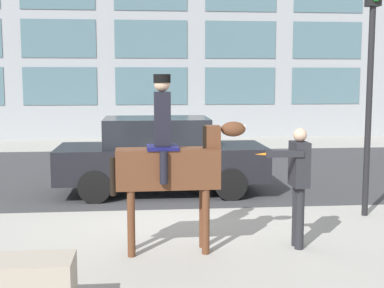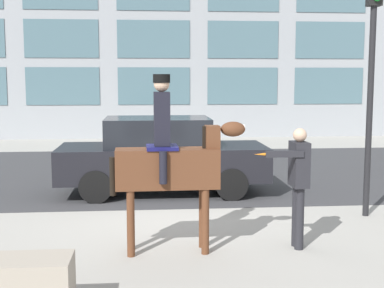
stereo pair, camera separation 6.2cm
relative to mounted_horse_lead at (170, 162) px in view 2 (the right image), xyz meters
name	(u,v)px [view 2 (the right image)]	position (x,y,z in m)	size (l,w,h in m)	color
ground_plane	(167,216)	(0.04, 1.99, -1.31)	(80.00, 80.00, 0.00)	#9E9B93
road_surface	(160,171)	(0.04, 6.74, -1.31)	(21.16, 8.50, 0.01)	#38383A
mounted_horse_lead	(170,162)	(0.00, 0.00, 0.00)	(1.94, 0.65, 2.56)	#59331E
pedestrian_bystander	(298,178)	(1.87, 0.01, -0.26)	(0.82, 0.43, 1.78)	#232328
street_car_near_lane	(161,155)	(0.00, 3.99, -0.46)	(4.46, 1.82, 1.66)	black
traffic_light	(372,52)	(3.66, 1.72, 1.66)	(0.24, 0.29, 4.47)	black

